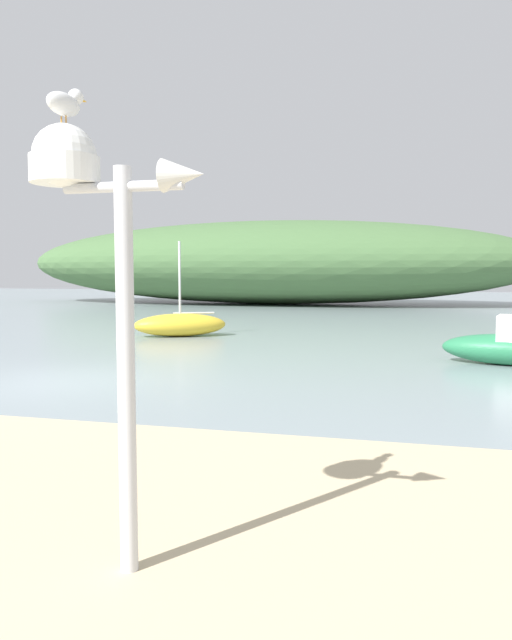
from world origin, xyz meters
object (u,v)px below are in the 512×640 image
(mast_structure, at_px, (89,212))
(seagull_on_radar, at_px, (65,102))
(motorboat_far_left, at_px, (511,346))
(sailboat_far_right, at_px, (180,325))

(mast_structure, bearing_deg, seagull_on_radar, 173.80)
(motorboat_far_left, relative_size, sailboat_far_right, 0.96)
(motorboat_far_left, distance_m, sailboat_far_right, 10.84)
(seagull_on_radar, bearing_deg, sailboat_far_right, 108.95)
(motorboat_far_left, bearing_deg, seagull_on_radar, -112.05)
(mast_structure, relative_size, motorboat_far_left, 0.94)
(seagull_on_radar, distance_m, motorboat_far_left, 12.81)
(motorboat_far_left, bearing_deg, sailboat_far_right, 158.06)
(motorboat_far_left, bearing_deg, mast_structure, -111.30)
(mast_structure, xyz_separation_m, motorboat_far_left, (4.52, 11.59, -2.16))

